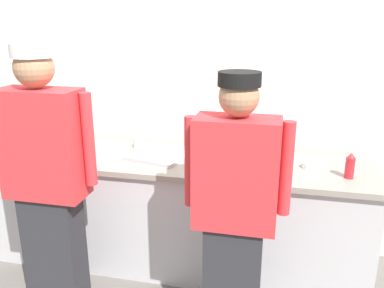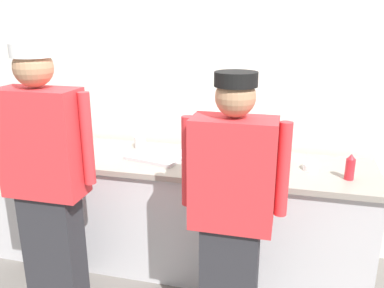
# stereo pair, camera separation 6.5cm
# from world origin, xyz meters

# --- Properties ---
(wall_back) EXTENTS (4.59, 0.10, 2.87)m
(wall_back) POSITION_xyz_m (0.00, 0.86, 1.43)
(wall_back) COLOR silver
(wall_back) RESTS_ON ground
(prep_counter) EXTENTS (2.92, 0.71, 0.88)m
(prep_counter) POSITION_xyz_m (0.00, 0.38, 0.44)
(prep_counter) COLOR silver
(prep_counter) RESTS_ON ground
(chef_near_left) EXTENTS (0.63, 0.24, 1.75)m
(chef_near_left) POSITION_xyz_m (-0.61, -0.32, 0.94)
(chef_near_left) COLOR #2D2D33
(chef_near_left) RESTS_ON ground
(chef_center) EXTENTS (0.59, 0.24, 1.63)m
(chef_center) POSITION_xyz_m (0.55, -0.33, 0.87)
(chef_center) COLOR #2D2D33
(chef_center) RESTS_ON ground
(plate_stack_front) EXTENTS (0.23, 0.23, 0.08)m
(plate_stack_front) POSITION_xyz_m (-0.85, 0.33, 0.92)
(plate_stack_front) COLOR white
(plate_stack_front) RESTS_ON prep_counter
(plate_stack_rear) EXTENTS (0.23, 0.23, 0.05)m
(plate_stack_rear) POSITION_xyz_m (-1.17, 0.48, 0.90)
(plate_stack_rear) COLOR white
(plate_stack_rear) RESTS_ON prep_counter
(mixing_bowl_steel) EXTENTS (0.39, 0.39, 0.12)m
(mixing_bowl_steel) POSITION_xyz_m (0.66, 0.38, 0.94)
(mixing_bowl_steel) COLOR #B7BABF
(mixing_bowl_steel) RESTS_ON prep_counter
(sheet_tray) EXTENTS (0.48, 0.44, 0.02)m
(sheet_tray) POSITION_xyz_m (-0.12, 0.39, 0.89)
(sheet_tray) COLOR #B7BABF
(sheet_tray) RESTS_ON prep_counter
(squeeze_bottle_primary) EXTENTS (0.06, 0.06, 0.20)m
(squeeze_bottle_primary) POSITION_xyz_m (0.29, 0.23, 0.97)
(squeeze_bottle_primary) COLOR red
(squeeze_bottle_primary) RESTS_ON prep_counter
(squeeze_bottle_secondary) EXTENTS (0.06, 0.06, 0.18)m
(squeeze_bottle_secondary) POSITION_xyz_m (1.23, 0.26, 0.96)
(squeeze_bottle_secondary) COLOR red
(squeeze_bottle_secondary) RESTS_ON prep_counter
(ramekin_green_sauce) EXTENTS (0.11, 0.11, 0.04)m
(ramekin_green_sauce) POSITION_xyz_m (1.00, 0.39, 0.90)
(ramekin_green_sauce) COLOR white
(ramekin_green_sauce) RESTS_ON prep_counter
(ramekin_yellow_sauce) EXTENTS (0.09, 0.09, 0.05)m
(ramekin_yellow_sauce) POSITION_xyz_m (0.17, 0.52, 0.91)
(ramekin_yellow_sauce) COLOR white
(ramekin_yellow_sauce) RESTS_ON prep_counter
(deli_cup) EXTENTS (0.09, 0.09, 0.09)m
(deli_cup) POSITION_xyz_m (-0.34, 0.57, 0.93)
(deli_cup) COLOR white
(deli_cup) RESTS_ON prep_counter
(chefs_knife) EXTENTS (0.28, 0.03, 0.02)m
(chefs_knife) POSITION_xyz_m (0.67, 0.39, 0.89)
(chefs_knife) COLOR #B7BABF
(chefs_knife) RESTS_ON prep_counter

